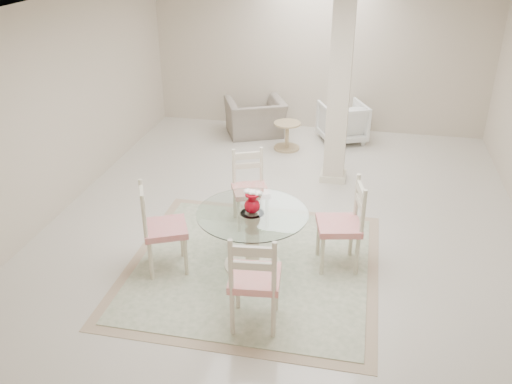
% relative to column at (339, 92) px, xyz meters
% --- Properties ---
extents(ground, '(7.00, 7.00, 0.00)m').
position_rel_column_xyz_m(ground, '(-0.50, -1.30, -1.35)').
color(ground, beige).
rests_on(ground, ground).
extents(room_shell, '(6.02, 7.02, 2.71)m').
position_rel_column_xyz_m(room_shell, '(-0.50, -1.30, 0.51)').
color(room_shell, beige).
rests_on(room_shell, ground).
extents(column, '(0.30, 0.30, 2.70)m').
position_rel_column_xyz_m(column, '(0.00, 0.00, 0.00)').
color(column, beige).
rests_on(column, ground).
extents(area_rug, '(2.81, 2.81, 0.02)m').
position_rel_column_xyz_m(area_rug, '(-0.72, -2.52, -1.34)').
color(area_rug, tan).
rests_on(area_rug, ground).
extents(dining_table, '(1.21, 1.21, 0.70)m').
position_rel_column_xyz_m(dining_table, '(-0.72, -2.52, -0.99)').
color(dining_table, '#F2E3C7').
rests_on(dining_table, ground).
extents(red_vase, '(0.20, 0.18, 0.27)m').
position_rel_column_xyz_m(red_vase, '(-0.72, -2.52, -0.52)').
color(red_vase, '#A70514').
rests_on(red_vase, dining_table).
extents(dining_chair_east, '(0.55, 0.55, 1.16)m').
position_rel_column_xyz_m(dining_chair_east, '(0.28, -2.29, -0.74)').
color(dining_chair_east, beige).
rests_on(dining_chair_east, ground).
extents(dining_chair_north, '(0.56, 0.56, 1.08)m').
position_rel_column_xyz_m(dining_chair_north, '(-0.96, -1.53, -0.78)').
color(dining_chair_north, beige).
rests_on(dining_chair_north, ground).
extents(dining_chair_west, '(0.61, 0.61, 1.15)m').
position_rel_column_xyz_m(dining_chair_west, '(-1.71, -2.77, -0.74)').
color(dining_chair_west, beige).
rests_on(dining_chair_west, ground).
extents(dining_chair_south, '(0.52, 0.52, 1.18)m').
position_rel_column_xyz_m(dining_chair_south, '(-0.49, -3.52, -0.73)').
color(dining_chair_south, beige).
rests_on(dining_chair_south, ground).
extents(recliner_taupe, '(1.27, 1.20, 0.65)m').
position_rel_column_xyz_m(recliner_taupe, '(-1.54, 1.60, -1.02)').
color(recliner_taupe, gray).
rests_on(recliner_taupe, ground).
extents(armchair_white, '(0.98, 0.99, 0.69)m').
position_rel_column_xyz_m(armchair_white, '(0.02, 1.61, -1.01)').
color(armchair_white, white).
rests_on(armchair_white, ground).
extents(side_table, '(0.45, 0.45, 0.47)m').
position_rel_column_xyz_m(side_table, '(-0.87, 1.03, -1.13)').
color(side_table, tan).
rests_on(side_table, ground).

